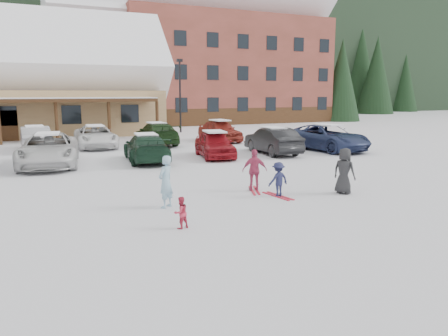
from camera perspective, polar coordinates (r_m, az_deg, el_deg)
name	(u,v)px	position (r m, az deg, el deg)	size (l,w,h in m)	color
ground	(228,206)	(13.42, 0.58, -4.96)	(160.00, 160.00, 0.00)	white
forested_hillside	(49,13)	(98.18, -21.84, 18.24)	(300.00, 70.00, 38.00)	black
alpine_hotel	(204,48)	(53.79, -2.66, 15.33)	(31.48, 14.01, 21.48)	brown
lamp_post	(180,91)	(38.54, -5.76, 9.93)	(0.50, 0.25, 6.29)	black
conifer_1	(342,69)	(56.40, 15.14, 12.34)	(4.84, 4.84, 11.22)	black
conifer_3	(125,79)	(56.97, -12.84, 11.25)	(3.96, 3.96, 9.18)	black
conifer_4	(304,72)	(70.03, 10.36, 12.18)	(5.06, 5.06, 11.73)	black
adult_skier	(166,182)	(13.18, -7.62, -1.79)	(0.58, 0.38, 1.58)	#8CB6CB
toddler_red	(181,213)	(11.19, -5.67, -5.82)	(0.40, 0.31, 0.83)	#C72D47
child_navy	(278,179)	(14.61, 7.10, -1.48)	(0.75, 0.43, 1.16)	#1D2145
skis_child_navy	(278,196)	(14.73, 7.06, -3.64)	(0.20, 1.40, 0.03)	red
child_magenta	(255,170)	(15.34, 4.02, -0.29)	(0.87, 0.36, 1.48)	#B93C61
skis_child_magenta	(254,190)	(15.48, 3.99, -2.93)	(0.20, 1.40, 0.03)	red
bystander_dark	(344,171)	(15.44, 15.43, -0.37)	(0.77, 0.50, 1.58)	#232325
parked_car_2	(49,150)	(22.15, -21.91, 2.23)	(2.58, 5.59, 1.55)	silver
parked_car_3	(146,148)	(22.31, -10.12, 2.61)	(1.94, 4.76, 1.38)	#173423
parked_car_4	(215,144)	(23.39, -1.24, 3.11)	(1.65, 4.11, 1.40)	maroon
parked_car_5	(273,141)	(24.95, 6.37, 3.57)	(1.58, 4.52, 1.49)	black
parked_car_6	(327,138)	(26.99, 13.30, 3.89)	(2.55, 5.54, 1.54)	navy
parked_car_9	(35,138)	(28.61, -23.43, 3.59)	(1.55, 4.43, 1.46)	#AAAAAE
parked_car_10	(96,137)	(28.76, -16.43, 3.97)	(2.33, 5.05, 1.40)	white
parked_car_11	(157,134)	(29.46, -8.78, 4.45)	(2.06, 5.08, 1.47)	#1B3717
parked_car_12	(220,131)	(31.08, -0.53, 4.88)	(1.80, 4.48, 1.53)	maroon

